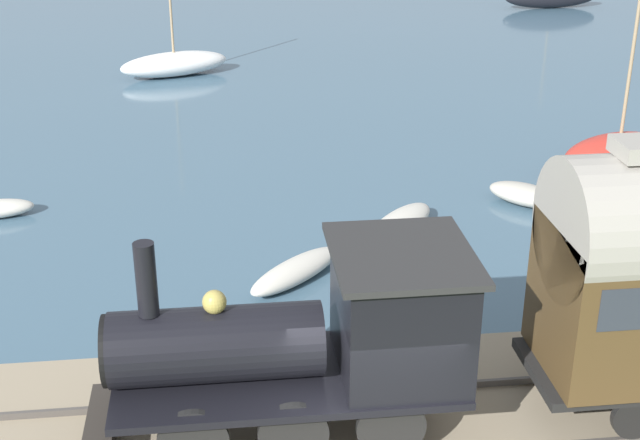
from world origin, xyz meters
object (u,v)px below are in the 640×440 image
(steam_locomotive, at_px, (322,333))
(rowboat_mid_harbor, at_px, (526,195))
(rowboat_off_pier, at_px, (400,224))
(rowboat_near_shore, at_px, (296,271))
(sailboat_red, at_px, (618,153))
(sailboat_white, at_px, (174,64))

(steam_locomotive, bearing_deg, rowboat_mid_harbor, -34.64)
(rowboat_off_pier, relative_size, rowboat_near_shore, 1.12)
(sailboat_red, height_order, rowboat_off_pier, sailboat_red)
(sailboat_red, relative_size, rowboat_off_pier, 3.36)
(rowboat_off_pier, height_order, rowboat_mid_harbor, rowboat_mid_harbor)
(sailboat_white, bearing_deg, sailboat_red, -155.43)
(rowboat_off_pier, bearing_deg, rowboat_mid_harbor, -120.10)
(sailboat_red, distance_m, rowboat_near_shore, 11.14)
(sailboat_red, relative_size, rowboat_near_shore, 3.74)
(rowboat_near_shore, distance_m, rowboat_mid_harbor, 7.41)
(rowboat_off_pier, relative_size, rowboat_mid_harbor, 1.31)
(sailboat_white, xyz_separation_m, sailboat_red, (-13.03, -12.92, 0.19))
(sailboat_red, xyz_separation_m, rowboat_off_pier, (-3.23, 6.97, -0.43))
(sailboat_white, bearing_deg, steam_locomotive, 166.99)
(sailboat_red, height_order, rowboat_near_shore, sailboat_red)
(rowboat_near_shore, bearing_deg, steam_locomotive, 134.20)
(sailboat_white, relative_size, rowboat_mid_harbor, 2.35)
(sailboat_red, xyz_separation_m, rowboat_near_shore, (-5.41, 9.73, -0.44))
(rowboat_mid_harbor, bearing_deg, sailboat_white, 77.99)
(sailboat_white, xyz_separation_m, rowboat_off_pier, (-16.26, -5.95, -0.24))
(rowboat_near_shore, bearing_deg, rowboat_mid_harbor, -104.96)
(steam_locomotive, height_order, rowboat_off_pier, steam_locomotive)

